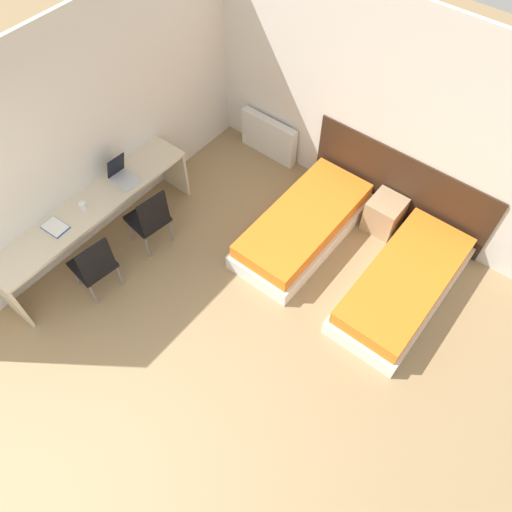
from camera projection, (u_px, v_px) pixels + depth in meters
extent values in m
plane|color=#9E7F56|center=(104.00, 444.00, 4.81)|extent=(20.00, 20.00, 0.00)
cube|color=silver|center=(363.00, 106.00, 5.66)|extent=(5.09, 0.05, 2.70)
cube|color=silver|center=(95.00, 130.00, 5.43)|extent=(0.05, 5.28, 2.70)
cube|color=#382316|center=(399.00, 188.00, 6.08)|extent=(2.35, 0.03, 1.01)
cube|color=silver|center=(303.00, 230.00, 6.20)|extent=(0.87, 1.93, 0.22)
cube|color=orange|center=(304.00, 220.00, 6.03)|extent=(0.79, 1.85, 0.20)
cube|color=silver|center=(401.00, 289.00, 5.70)|extent=(0.87, 1.93, 0.22)
cube|color=orange|center=(406.00, 279.00, 5.53)|extent=(0.79, 1.85, 0.20)
cube|color=tan|center=(384.00, 214.00, 6.20)|extent=(0.40, 0.41, 0.46)
cube|color=silver|center=(269.00, 137.00, 6.91)|extent=(0.87, 0.12, 0.59)
cube|color=beige|center=(91.00, 206.00, 5.60)|extent=(0.50, 2.56, 0.04)
cube|color=beige|center=(9.00, 299.00, 5.33)|extent=(0.45, 0.04, 0.72)
cube|color=beige|center=(174.00, 168.00, 6.48)|extent=(0.45, 0.04, 0.72)
cube|color=black|center=(147.00, 219.00, 5.92)|extent=(0.47, 0.47, 0.05)
cube|color=black|center=(154.00, 213.00, 5.62)|extent=(0.08, 0.38, 0.47)
cylinder|color=slate|center=(130.00, 230.00, 6.10)|extent=(0.02, 0.02, 0.39)
cylinder|color=slate|center=(154.00, 214.00, 6.24)|extent=(0.02, 0.02, 0.39)
cylinder|color=slate|center=(148.00, 247.00, 5.95)|extent=(0.02, 0.02, 0.39)
cylinder|color=slate|center=(171.00, 230.00, 6.09)|extent=(0.02, 0.02, 0.39)
cube|color=black|center=(93.00, 265.00, 5.53)|extent=(0.47, 0.47, 0.05)
cube|color=black|center=(96.00, 261.00, 5.24)|extent=(0.07, 0.38, 0.47)
cylinder|color=slate|center=(76.00, 275.00, 5.71)|extent=(0.02, 0.02, 0.39)
cylinder|color=slate|center=(102.00, 257.00, 5.86)|extent=(0.02, 0.02, 0.39)
cylinder|color=slate|center=(93.00, 294.00, 5.57)|extent=(0.02, 0.02, 0.39)
cylinder|color=slate|center=(120.00, 275.00, 5.71)|extent=(0.02, 0.02, 0.39)
cube|color=silver|center=(125.00, 180.00, 5.79)|extent=(0.33, 0.25, 0.02)
cube|color=black|center=(116.00, 166.00, 5.70)|extent=(0.12, 0.24, 0.31)
cube|color=#1E4793|center=(55.00, 227.00, 5.39)|extent=(0.29, 0.21, 0.01)
cube|color=white|center=(55.00, 227.00, 5.38)|extent=(0.27, 0.20, 0.01)
cylinder|color=white|center=(83.00, 206.00, 5.51)|extent=(0.08, 0.08, 0.09)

